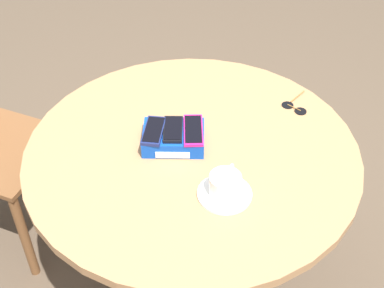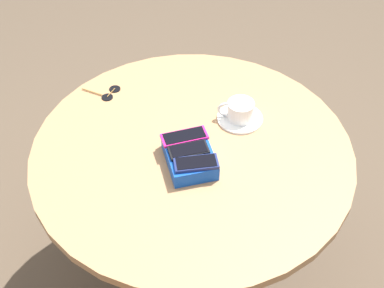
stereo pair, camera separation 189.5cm
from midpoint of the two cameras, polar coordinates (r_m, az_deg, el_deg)
name	(u,v)px [view 1 (the left image)]	position (r m, az deg, el deg)	size (l,w,h in m)	color
ground_plane	(192,286)	(1.99, 20.02, -33.62)	(8.00, 8.00, 0.00)	brown
round_table	(192,176)	(1.44, 26.12, -26.64)	(1.01, 1.01, 0.72)	#2D2D2D
phone_box	(174,138)	(1.30, 25.32, -23.68)	(0.20, 0.16, 0.05)	#0F42AD
phone_navy	(154,130)	(1.26, 23.17, -23.53)	(0.06, 0.13, 0.01)	navy
phone_black	(173,129)	(1.28, 25.66, -22.96)	(0.07, 0.13, 0.01)	black
phone_magenta	(195,130)	(1.31, 28.47, -22.61)	(0.08, 0.15, 0.01)	#D11975
saucer	(225,194)	(1.33, 35.09, -30.79)	(0.15, 0.15, 0.01)	white
coffee_cup	(225,184)	(1.30, 35.77, -30.09)	(0.09, 0.12, 0.06)	white
sunglasses	(294,107)	(1.59, 36.29, -15.34)	(0.08, 0.13, 0.01)	black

